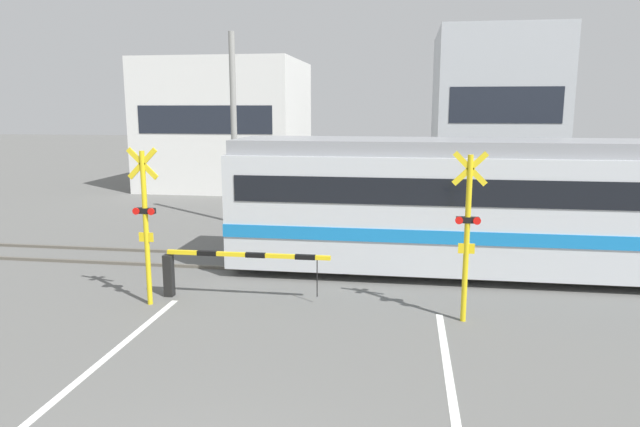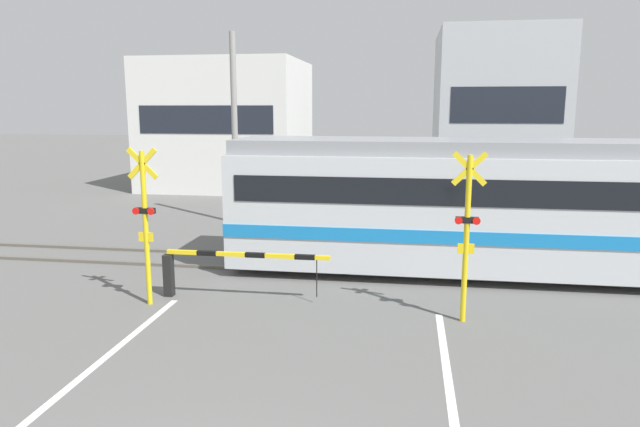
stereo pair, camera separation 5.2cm
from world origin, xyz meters
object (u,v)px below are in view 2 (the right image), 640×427
at_px(commuter_train, 541,204).
at_px(crossing_barrier_near, 212,265).
at_px(crossing_signal_right, 467,229).
at_px(pedestrian, 380,195).
at_px(crossing_barrier_far, 404,220).
at_px(crossing_signal_left, 145,219).

xyz_separation_m(commuter_train, crossing_barrier_near, (-7.62, -3.03, -1.06)).
bearing_deg(crossing_signal_right, crossing_barrier_near, 173.85).
bearing_deg(pedestrian, crossing_signal_right, -77.53).
bearing_deg(crossing_barrier_near, pedestrian, 70.54).
bearing_deg(pedestrian, commuter_train, -55.16).
relative_size(crossing_barrier_far, crossing_signal_left, 1.11).
xyz_separation_m(crossing_barrier_near, crossing_signal_left, (-1.24, -0.59, 1.11)).
relative_size(crossing_barrier_near, crossing_signal_left, 1.11).
bearing_deg(crossing_barrier_near, crossing_signal_left, -154.60).
bearing_deg(crossing_barrier_far, crossing_barrier_near, -125.70).
height_order(crossing_signal_right, pedestrian, crossing_signal_right).
height_order(commuter_train, crossing_signal_right, commuter_train).
height_order(crossing_barrier_near, pedestrian, pedestrian).
distance_m(crossing_barrier_near, pedestrian, 9.83).
relative_size(crossing_barrier_far, pedestrian, 2.12).
xyz_separation_m(crossing_barrier_far, crossing_signal_left, (-5.45, -6.45, 1.11)).
relative_size(commuter_train, crossing_signal_right, 4.60).
distance_m(commuter_train, crossing_barrier_near, 8.26).
bearing_deg(commuter_train, pedestrian, 124.84).
bearing_deg(crossing_barrier_near, crossing_signal_right, -6.15).
distance_m(crossing_barrier_near, crossing_barrier_far, 7.22).
height_order(crossing_barrier_far, crossing_signal_right, crossing_signal_right).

